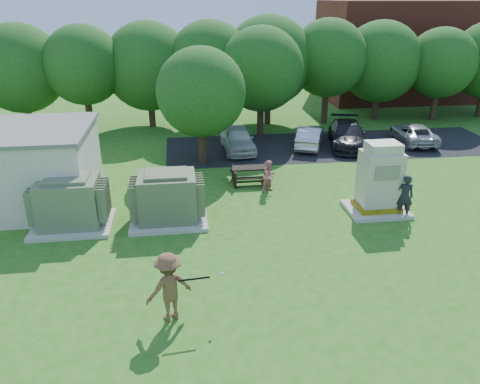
{
  "coord_description": "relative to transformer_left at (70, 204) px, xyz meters",
  "views": [
    {
      "loc": [
        -2.22,
        -12.54,
        8.29
      ],
      "look_at": [
        0.0,
        4.0,
        1.3
      ],
      "focal_mm": 35.0,
      "sensor_mm": 36.0,
      "label": 1
    }
  ],
  "objects": [
    {
      "name": "person_by_generator",
      "position": [
        13.1,
        -0.91,
        -0.06
      ],
      "size": [
        0.76,
        0.6,
        1.82
      ],
      "primitive_type": "imported",
      "rotation": [
        0.0,
        0.0,
        2.87
      ],
      "color": "black",
      "rests_on": "ground"
    },
    {
      "name": "car_silver_b",
      "position": [
        18.46,
        8.96,
        -0.38
      ],
      "size": [
        2.49,
        4.46,
        1.18
      ],
      "primitive_type": "imported",
      "rotation": [
        0.0,
        0.0,
        3.01
      ],
      "color": "#B4B4B9",
      "rests_on": "ground"
    },
    {
      "name": "brick_building",
      "position": [
        24.5,
        22.5,
        3.03
      ],
      "size": [
        15.0,
        8.0,
        8.0
      ],
      "primitive_type": "cube",
      "color": "maroon",
      "rests_on": "ground"
    },
    {
      "name": "car_white",
      "position": [
        7.61,
        8.79,
        -0.26
      ],
      "size": [
        1.87,
        4.23,
        1.42
      ],
      "primitive_type": "imported",
      "rotation": [
        0.0,
        0.0,
        0.05
      ],
      "color": "silver",
      "rests_on": "ground"
    },
    {
      "name": "car_silver_a",
      "position": [
        11.97,
        8.95,
        -0.34
      ],
      "size": [
        2.69,
        4.07,
        1.27
      ],
      "primitive_type": "imported",
      "rotation": [
        0.0,
        0.0,
        2.76
      ],
      "color": "silver",
      "rests_on": "ground"
    },
    {
      "name": "car_dark",
      "position": [
        14.19,
        8.78,
        -0.25
      ],
      "size": [
        3.16,
        5.31,
        1.44
      ],
      "primitive_type": "imported",
      "rotation": [
        0.0,
        0.0,
        -0.24
      ],
      "color": "black",
      "rests_on": "ground"
    },
    {
      "name": "picnic_table",
      "position": [
        7.58,
        3.67,
        -0.47
      ],
      "size": [
        1.86,
        1.4,
        0.8
      ],
      "color": "black",
      "rests_on": "ground"
    },
    {
      "name": "person_at_picnic",
      "position": [
        8.25,
        2.48,
        -0.22
      ],
      "size": [
        0.92,
        0.88,
        1.49
      ],
      "primitive_type": "imported",
      "rotation": [
        0.0,
        0.0,
        0.6
      ],
      "color": "#D7717E",
      "rests_on": "ground"
    },
    {
      "name": "generator_cabinet",
      "position": [
        12.26,
        -0.24,
        0.33
      ],
      "size": [
        2.44,
        2.0,
        2.98
      ],
      "color": "beige",
      "rests_on": "ground"
    },
    {
      "name": "tree_row",
      "position": [
        8.25,
        14.0,
        3.18
      ],
      "size": [
        41.3,
        13.3,
        7.3
      ],
      "color": "#47301E",
      "rests_on": "ground"
    },
    {
      "name": "batting_equipment",
      "position": [
        4.49,
        -6.32,
        0.35
      ],
      "size": [
        1.5,
        0.35,
        0.14
      ],
      "color": "black",
      "rests_on": "ground"
    },
    {
      "name": "transformer_right",
      "position": [
        3.7,
        0.0,
        0.0
      ],
      "size": [
        3.0,
        2.4,
        2.07
      ],
      "color": "beige",
      "rests_on": "ground"
    },
    {
      "name": "ground",
      "position": [
        6.5,
        -4.5,
        -0.97
      ],
      "size": [
        120.0,
        120.0,
        0.0
      ],
      "primitive_type": "plane",
      "color": "#2D6619",
      "rests_on": "ground"
    },
    {
      "name": "batter",
      "position": [
        3.79,
        -6.19,
        0.05
      ],
      "size": [
        1.5,
        1.21,
        2.03
      ],
      "primitive_type": "imported",
      "rotation": [
        0.0,
        0.0,
        3.54
      ],
      "color": "brown",
      "rests_on": "ground"
    },
    {
      "name": "transformer_left",
      "position": [
        0.0,
        0.0,
        0.0
      ],
      "size": [
        3.0,
        2.4,
        2.07
      ],
      "color": "beige",
      "rests_on": "ground"
    },
    {
      "name": "parking_strip",
      "position": [
        13.5,
        9.0,
        -0.96
      ],
      "size": [
        20.0,
        6.0,
        0.01
      ],
      "primitive_type": "cube",
      "color": "#232326",
      "rests_on": "ground"
    }
  ]
}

